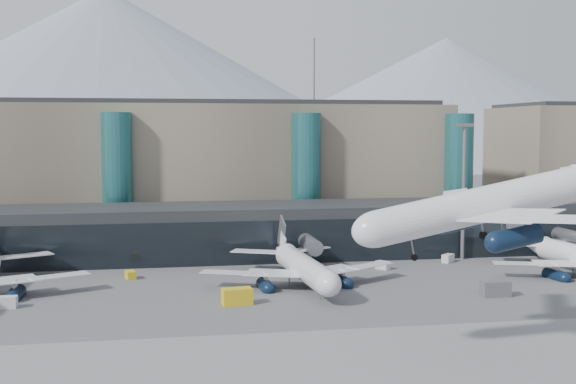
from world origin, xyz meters
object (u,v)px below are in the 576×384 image
(jet_parked_mid, at_px, (299,258))
(veh_b, at_px, (130,275))
(lightmast_mid, at_px, (464,183))
(jet_parked_right, at_px, (575,249))
(hero_jet, at_px, (508,192))
(veh_c, at_px, (495,289))
(veh_h, at_px, (237,296))
(veh_a, at_px, (6,302))
(veh_g, at_px, (383,265))
(veh_d, at_px, (448,258))

(jet_parked_mid, height_order, veh_b, jet_parked_mid)
(lightmast_mid, xyz_separation_m, jet_parked_right, (13.67, -15.65, -10.33))
(hero_jet, bearing_deg, veh_c, 63.80)
(veh_h, bearing_deg, veh_c, -9.49)
(jet_parked_right, height_order, veh_b, jet_parked_right)
(jet_parked_right, height_order, veh_a, jet_parked_right)
(veh_a, xyz_separation_m, veh_g, (59.33, 17.91, -0.10))
(veh_d, relative_size, veh_g, 1.07)
(veh_c, bearing_deg, lightmast_mid, 78.52)
(jet_parked_mid, xyz_separation_m, veh_g, (16.60, 8.77, -3.37))
(veh_d, height_order, veh_g, veh_d)
(hero_jet, distance_m, veh_h, 41.58)
(jet_parked_right, height_order, veh_h, jet_parked_right)
(jet_parked_mid, bearing_deg, veh_g, -67.00)
(veh_b, xyz_separation_m, veh_g, (43.36, 0.93, 0.05))
(hero_jet, relative_size, jet_parked_right, 1.02)
(lightmast_mid, height_order, jet_parked_mid, lightmast_mid)
(veh_a, relative_size, veh_h, 0.70)
(hero_jet, bearing_deg, veh_h, 131.79)
(lightmast_mid, height_order, veh_d, lightmast_mid)
(jet_parked_right, height_order, veh_g, jet_parked_right)
(hero_jet, bearing_deg, veh_b, 129.21)
(jet_parked_right, relative_size, veh_d, 12.70)
(hero_jet, xyz_separation_m, jet_parked_mid, (-15.27, 39.78, -13.77))
(veh_c, relative_size, veh_h, 0.99)
(veh_c, xyz_separation_m, veh_h, (-38.01, 1.38, 0.01))
(veh_g, bearing_deg, jet_parked_right, 37.07)
(veh_h, bearing_deg, veh_a, 166.69)
(jet_parked_mid, distance_m, veh_d, 33.31)
(jet_parked_mid, height_order, jet_parked_right, jet_parked_right)
(veh_d, bearing_deg, veh_b, 143.14)
(jet_parked_mid, bearing_deg, hero_jet, -163.86)
(lightmast_mid, bearing_deg, veh_c, -104.17)
(jet_parked_mid, bearing_deg, veh_d, -71.48)
(jet_parked_mid, distance_m, veh_c, 30.30)
(lightmast_mid, xyz_separation_m, veh_d, (-3.84, -2.52, -13.67))
(jet_parked_mid, relative_size, veh_b, 14.57)
(veh_c, xyz_separation_m, veh_g, (-10.23, 22.55, -0.43))
(veh_g, bearing_deg, veh_d, 70.26)
(hero_jet, height_order, veh_c, hero_jet)
(veh_g, bearing_deg, veh_a, -110.52)
(hero_jet, relative_size, veh_c, 8.28)
(jet_parked_mid, relative_size, veh_c, 8.10)
(lightmast_mid, relative_size, jet_parked_mid, 0.77)
(jet_parked_mid, relative_size, veh_d, 12.73)
(jet_parked_right, height_order, veh_d, jet_parked_right)
(veh_c, distance_m, veh_g, 24.77)
(veh_c, bearing_deg, veh_b, 160.72)
(veh_a, relative_size, veh_g, 1.18)
(hero_jet, height_order, veh_g, hero_jet)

